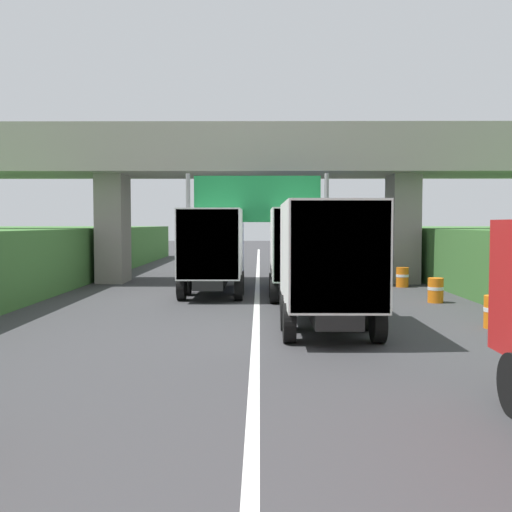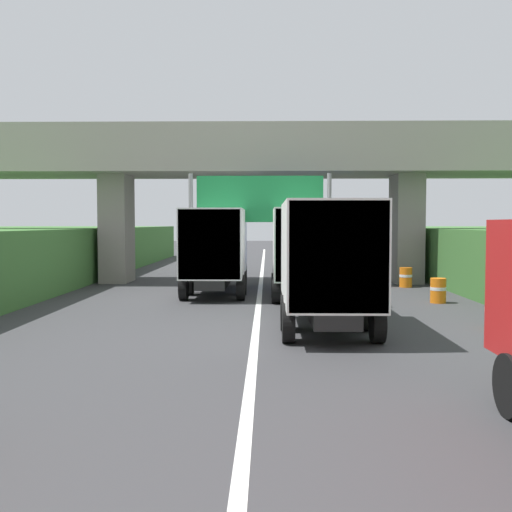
{
  "view_description": "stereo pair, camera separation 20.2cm",
  "coord_description": "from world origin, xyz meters",
  "px_view_note": "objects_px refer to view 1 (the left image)",
  "views": [
    {
      "loc": [
        0.1,
        -0.13,
        2.88
      ],
      "look_at": [
        0.0,
        16.1,
        2.0
      ],
      "focal_mm": 42.2,
      "sensor_mm": 36.0,
      "label": 1
    },
    {
      "loc": [
        0.3,
        -0.13,
        2.88
      ],
      "look_at": [
        0.0,
        16.1,
        2.0
      ],
      "focal_mm": 42.2,
      "sensor_mm": 36.0,
      "label": 2
    }
  ],
  "objects_px": {
    "construction_barrel_2": "(494,312)",
    "construction_barrel_3": "(436,290)",
    "truck_blue": "(300,247)",
    "construction_barrel_5": "(379,268)",
    "truck_green": "(324,258)",
    "truck_white": "(215,247)",
    "overhead_highway_sign": "(257,206)",
    "construction_barrel_4": "(402,277)"
  },
  "relations": [
    {
      "from": "construction_barrel_2",
      "to": "construction_barrel_3",
      "type": "distance_m",
      "value": 5.37
    },
    {
      "from": "truck_blue",
      "to": "construction_barrel_3",
      "type": "xyz_separation_m",
      "value": [
        4.82,
        -2.03,
        -1.47
      ]
    },
    {
      "from": "truck_blue",
      "to": "construction_barrel_5",
      "type": "height_order",
      "value": "truck_blue"
    },
    {
      "from": "truck_green",
      "to": "truck_blue",
      "type": "height_order",
      "value": "same"
    },
    {
      "from": "truck_white",
      "to": "overhead_highway_sign",
      "type": "bearing_deg",
      "value": 5.2
    },
    {
      "from": "overhead_highway_sign",
      "to": "construction_barrel_5",
      "type": "distance_m",
      "value": 10.61
    },
    {
      "from": "construction_barrel_2",
      "to": "construction_barrel_5",
      "type": "xyz_separation_m",
      "value": [
        0.0,
        16.1,
        0.0
      ]
    },
    {
      "from": "overhead_highway_sign",
      "to": "construction_barrel_2",
      "type": "relative_size",
      "value": 6.53
    },
    {
      "from": "truck_green",
      "to": "construction_barrel_3",
      "type": "height_order",
      "value": "truck_green"
    },
    {
      "from": "construction_barrel_4",
      "to": "construction_barrel_2",
      "type": "bearing_deg",
      "value": -90.11
    },
    {
      "from": "truck_green",
      "to": "construction_barrel_3",
      "type": "relative_size",
      "value": 8.11
    },
    {
      "from": "construction_barrel_3",
      "to": "construction_barrel_2",
      "type": "bearing_deg",
      "value": -89.54
    },
    {
      "from": "construction_barrel_3",
      "to": "construction_barrel_5",
      "type": "xyz_separation_m",
      "value": [
        0.05,
        10.74,
        0.0
      ]
    },
    {
      "from": "construction_barrel_2",
      "to": "construction_barrel_5",
      "type": "height_order",
      "value": "same"
    },
    {
      "from": "construction_barrel_4",
      "to": "overhead_highway_sign",
      "type": "bearing_deg",
      "value": -160.19
    },
    {
      "from": "truck_white",
      "to": "construction_barrel_5",
      "type": "xyz_separation_m",
      "value": [
        8.31,
        7.89,
        -1.47
      ]
    },
    {
      "from": "construction_barrel_5",
      "to": "construction_barrel_4",
      "type": "bearing_deg",
      "value": -89.83
    },
    {
      "from": "construction_barrel_2",
      "to": "truck_green",
      "type": "bearing_deg",
      "value": 177.08
    },
    {
      "from": "truck_green",
      "to": "construction_barrel_4",
      "type": "distance_m",
      "value": 11.59
    },
    {
      "from": "truck_blue",
      "to": "construction_barrel_2",
      "type": "relative_size",
      "value": 8.11
    },
    {
      "from": "truck_green",
      "to": "truck_blue",
      "type": "bearing_deg",
      "value": 91.56
    },
    {
      "from": "truck_white",
      "to": "construction_barrel_5",
      "type": "height_order",
      "value": "truck_white"
    },
    {
      "from": "truck_white",
      "to": "construction_barrel_2",
      "type": "distance_m",
      "value": 11.77
    },
    {
      "from": "truck_green",
      "to": "truck_blue",
      "type": "relative_size",
      "value": 1.0
    },
    {
      "from": "construction_barrel_2",
      "to": "construction_barrel_4",
      "type": "distance_m",
      "value": 10.74
    },
    {
      "from": "construction_barrel_2",
      "to": "construction_barrel_4",
      "type": "height_order",
      "value": "same"
    },
    {
      "from": "truck_white",
      "to": "construction_barrel_4",
      "type": "distance_m",
      "value": 8.82
    },
    {
      "from": "construction_barrel_2",
      "to": "construction_barrel_3",
      "type": "xyz_separation_m",
      "value": [
        -0.04,
        5.37,
        0.0
      ]
    },
    {
      "from": "overhead_highway_sign",
      "to": "truck_green",
      "type": "xyz_separation_m",
      "value": [
        1.89,
        -8.13,
        -1.67
      ]
    },
    {
      "from": "construction_barrel_4",
      "to": "construction_barrel_5",
      "type": "height_order",
      "value": "same"
    },
    {
      "from": "truck_blue",
      "to": "truck_green",
      "type": "bearing_deg",
      "value": -88.44
    },
    {
      "from": "truck_green",
      "to": "construction_barrel_4",
      "type": "height_order",
      "value": "truck_green"
    },
    {
      "from": "truck_green",
      "to": "truck_blue",
      "type": "distance_m",
      "value": 7.16
    },
    {
      "from": "truck_white",
      "to": "construction_barrel_4",
      "type": "xyz_separation_m",
      "value": [
        8.33,
        2.53,
        -1.47
      ]
    },
    {
      "from": "construction_barrel_3",
      "to": "construction_barrel_4",
      "type": "distance_m",
      "value": 5.37
    },
    {
      "from": "construction_barrel_5",
      "to": "truck_white",
      "type": "bearing_deg",
      "value": -136.47
    },
    {
      "from": "overhead_highway_sign",
      "to": "construction_barrel_3",
      "type": "height_order",
      "value": "overhead_highway_sign"
    },
    {
      "from": "truck_blue",
      "to": "construction_barrel_2",
      "type": "bearing_deg",
      "value": -56.69
    },
    {
      "from": "truck_green",
      "to": "construction_barrel_5",
      "type": "bearing_deg",
      "value": 73.6
    },
    {
      "from": "overhead_highway_sign",
      "to": "construction_barrel_4",
      "type": "xyz_separation_m",
      "value": [
        6.57,
        2.37,
        -3.14
      ]
    },
    {
      "from": "construction_barrel_4",
      "to": "construction_barrel_3",
      "type": "bearing_deg",
      "value": -90.68
    },
    {
      "from": "construction_barrel_2",
      "to": "construction_barrel_5",
      "type": "relative_size",
      "value": 1.0
    }
  ]
}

